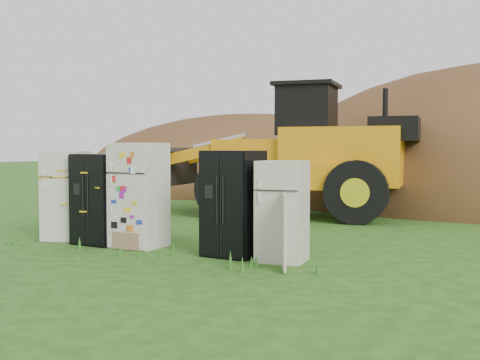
{
  "coord_description": "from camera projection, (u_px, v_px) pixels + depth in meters",
  "views": [
    {
      "loc": [
        6.09,
        -8.73,
        1.79
      ],
      "look_at": [
        0.43,
        2.0,
        1.16
      ],
      "focal_mm": 45.0,
      "sensor_mm": 36.0,
      "label": 1
    }
  ],
  "objects": [
    {
      "name": "fridge_black_side",
      "position": [
        100.0,
        199.0,
        11.25
      ],
      "size": [
        0.9,
        0.72,
        1.69
      ],
      "primitive_type": null,
      "rotation": [
        0.0,
        0.0,
        -0.03
      ],
      "color": "black",
      "rests_on": "ground"
    },
    {
      "name": "fridge_open_door",
      "position": [
        282.0,
        211.0,
        9.53
      ],
      "size": [
        0.8,
        0.75,
        1.6
      ],
      "primitive_type": null,
      "rotation": [
        0.0,
        0.0,
        0.12
      ],
      "color": "beige",
      "rests_on": "ground"
    },
    {
      "name": "fridge_sticker",
      "position": [
        139.0,
        195.0,
        10.92
      ],
      "size": [
        0.86,
        0.8,
        1.89
      ],
      "primitive_type": null,
      "rotation": [
        0.0,
        0.0,
        0.03
      ],
      "color": "white",
      "rests_on": "ground"
    },
    {
      "name": "dirt_mound_back",
      "position": [
        426.0,
        189.0,
        26.44
      ],
      "size": [
        20.25,
        13.5,
        6.78
      ],
      "primitive_type": "ellipsoid",
      "color": "#462E16",
      "rests_on": "ground"
    },
    {
      "name": "fridge_black_right",
      "position": [
        233.0,
        203.0,
        9.99
      ],
      "size": [
        0.92,
        0.79,
        1.76
      ],
      "primitive_type": null,
      "rotation": [
        0.0,
        0.0,
        -0.06
      ],
      "color": "black",
      "rests_on": "ground"
    },
    {
      "name": "wheel_loader",
      "position": [
        275.0,
        150.0,
        16.06
      ],
      "size": [
        7.59,
        4.01,
        3.49
      ],
      "primitive_type": null,
      "rotation": [
        0.0,
        0.0,
        0.16
      ],
      "color": "orange",
      "rests_on": "ground"
    },
    {
      "name": "dirt_mound_left",
      "position": [
        247.0,
        189.0,
        26.59
      ],
      "size": [
        16.42,
        12.32,
        6.63
      ],
      "primitive_type": "ellipsoid",
      "color": "#462E16",
      "rests_on": "ground"
    },
    {
      "name": "fridge_leftmost",
      "position": [
        66.0,
        196.0,
        11.71
      ],
      "size": [
        0.97,
        0.96,
        1.74
      ],
      "primitive_type": null,
      "rotation": [
        0.0,
        0.0,
        0.35
      ],
      "color": "beige",
      "rests_on": "ground"
    },
    {
      "name": "ground",
      "position": [
        166.0,
        250.0,
        10.64
      ],
      "size": [
        120.0,
        120.0,
        0.0
      ],
      "primitive_type": "plane",
      "color": "#1C4713",
      "rests_on": "ground"
    }
  ]
}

